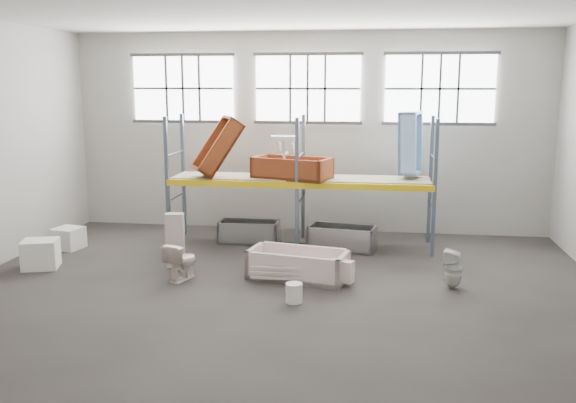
% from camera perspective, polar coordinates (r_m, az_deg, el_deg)
% --- Properties ---
extents(floor, '(12.00, 10.00, 0.10)m').
position_cam_1_polar(floor, '(11.36, -1.09, -8.63)').
color(floor, '#413C38').
rests_on(floor, ground).
extents(ceiling, '(12.00, 10.00, 0.10)m').
position_cam_1_polar(ceiling, '(10.79, -1.19, 17.83)').
color(ceiling, silver).
rests_on(ceiling, ground).
extents(wall_back, '(12.00, 0.10, 5.00)m').
position_cam_1_polar(wall_back, '(15.76, 1.85, 6.35)').
color(wall_back, '#A5A298').
rests_on(wall_back, ground).
extents(wall_front, '(12.00, 0.10, 5.00)m').
position_cam_1_polar(wall_front, '(5.92, -9.08, -1.41)').
color(wall_front, '#9E9A92').
rests_on(wall_front, ground).
extents(window_left, '(2.60, 0.04, 1.60)m').
position_cam_1_polar(window_left, '(16.27, -9.62, 10.23)').
color(window_left, white).
rests_on(window_left, wall_back).
extents(window_mid, '(2.60, 0.04, 1.60)m').
position_cam_1_polar(window_mid, '(15.60, 1.83, 10.35)').
color(window_mid, white).
rests_on(window_mid, wall_back).
extents(window_right, '(2.60, 0.04, 1.60)m').
position_cam_1_polar(window_right, '(15.58, 13.80, 10.05)').
color(window_right, white).
rests_on(window_right, wall_back).
extents(rack_upright_la, '(0.08, 0.08, 3.00)m').
position_cam_1_polar(rack_upright_la, '(14.45, -11.06, 1.75)').
color(rack_upright_la, slate).
rests_on(rack_upright_la, floor).
extents(rack_upright_lb, '(0.08, 0.08, 3.00)m').
position_cam_1_polar(rack_upright_lb, '(15.58, -9.61, 2.45)').
color(rack_upright_lb, slate).
rests_on(rack_upright_lb, floor).
extents(rack_upright_ma, '(0.08, 0.08, 3.00)m').
position_cam_1_polar(rack_upright_ma, '(13.76, 0.83, 1.50)').
color(rack_upright_ma, slate).
rests_on(rack_upright_ma, floor).
extents(rack_upright_mb, '(0.08, 0.08, 3.00)m').
position_cam_1_polar(rack_upright_mb, '(14.94, 1.42, 2.24)').
color(rack_upright_mb, slate).
rests_on(rack_upright_mb, floor).
extents(rack_upright_ra, '(0.08, 0.08, 3.00)m').
position_cam_1_polar(rack_upright_ra, '(13.71, 13.37, 1.17)').
color(rack_upright_ra, slate).
rests_on(rack_upright_ra, floor).
extents(rack_upright_rb, '(0.08, 0.08, 3.00)m').
position_cam_1_polar(rack_upright_rb, '(14.89, 12.97, 1.94)').
color(rack_upright_rb, slate).
rests_on(rack_upright_rb, floor).
extents(rack_beam_front, '(6.00, 0.10, 0.14)m').
position_cam_1_polar(rack_beam_front, '(13.76, 0.83, 1.50)').
color(rack_beam_front, yellow).
rests_on(rack_beam_front, floor).
extents(rack_beam_back, '(6.00, 0.10, 0.14)m').
position_cam_1_polar(rack_beam_back, '(14.94, 1.42, 2.24)').
color(rack_beam_back, yellow).
rests_on(rack_beam_back, floor).
extents(shelf_deck, '(5.90, 1.10, 0.03)m').
position_cam_1_polar(shelf_deck, '(14.34, 1.14, 2.20)').
color(shelf_deck, gray).
rests_on(shelf_deck, floor).
extents(wet_patch, '(1.80, 1.80, 0.00)m').
position_cam_1_polar(wet_patch, '(13.89, 0.71, -4.74)').
color(wet_patch, black).
rests_on(wet_patch, floor).
extents(bathtub_beige, '(2.03, 1.24, 0.56)m').
position_cam_1_polar(bathtub_beige, '(12.08, 0.94, -5.79)').
color(bathtub_beige, beige).
rests_on(bathtub_beige, floor).
extents(cistern_spare, '(0.47, 0.35, 0.41)m').
position_cam_1_polar(cistern_spare, '(11.70, 5.01, -6.38)').
color(cistern_spare, beige).
rests_on(cistern_spare, bathtub_beige).
extents(sink_in_tub, '(0.54, 0.54, 0.16)m').
position_cam_1_polar(sink_in_tub, '(11.92, 0.41, -6.61)').
color(sink_in_tub, beige).
rests_on(sink_in_tub, bathtub_beige).
extents(toilet_beige, '(0.61, 0.81, 0.73)m').
position_cam_1_polar(toilet_beige, '(12.16, -9.79, -5.41)').
color(toilet_beige, silver).
rests_on(toilet_beige, floor).
extents(cistern_tall, '(0.39, 0.28, 1.13)m').
position_cam_1_polar(cistern_tall, '(12.94, -10.35, -3.53)').
color(cistern_tall, beige).
rests_on(cistern_tall, floor).
extents(toilet_white, '(0.42, 0.42, 0.74)m').
position_cam_1_polar(toilet_white, '(11.87, 14.97, -6.02)').
color(toilet_white, silver).
rests_on(toilet_white, floor).
extents(steel_tub_left, '(1.43, 0.69, 0.52)m').
position_cam_1_polar(steel_tub_left, '(14.77, -3.59, -2.78)').
color(steel_tub_left, '#9DA1A4').
rests_on(steel_tub_left, floor).
extents(steel_tub_right, '(1.59, 0.92, 0.55)m').
position_cam_1_polar(steel_tub_right, '(14.14, 4.99, -3.36)').
color(steel_tub_right, '#A3A5AA').
rests_on(steel_tub_right, floor).
extents(rust_tub_flat, '(1.93, 1.33, 0.49)m').
position_cam_1_polar(rust_tub_flat, '(14.19, 0.36, 3.09)').
color(rust_tub_flat, '#86340D').
rests_on(rust_tub_flat, shelf_deck).
extents(rust_tub_tilted, '(1.33, 1.17, 1.40)m').
position_cam_1_polar(rust_tub_tilted, '(14.41, -6.49, 5.04)').
color(rust_tub_tilted, maroon).
rests_on(rust_tub_tilted, shelf_deck).
extents(sink_on_shelf, '(0.66, 0.55, 0.54)m').
position_cam_1_polar(sink_on_shelf, '(13.94, -0.36, 4.09)').
color(sink_on_shelf, white).
rests_on(sink_on_shelf, rust_tub_flat).
extents(blue_tub_upright, '(0.62, 0.77, 1.43)m').
position_cam_1_polar(blue_tub_upright, '(14.36, 11.20, 5.29)').
color(blue_tub_upright, '#8CBEEA').
rests_on(blue_tub_upright, shelf_deck).
extents(bucket, '(0.29, 0.29, 0.34)m').
position_cam_1_polar(bucket, '(10.81, 0.56, -8.42)').
color(bucket, white).
rests_on(bucket, floor).
extents(carton_near, '(0.83, 0.76, 0.59)m').
position_cam_1_polar(carton_near, '(13.69, -21.81, -4.51)').
color(carton_near, white).
rests_on(carton_near, floor).
extents(carton_far, '(0.69, 0.69, 0.48)m').
position_cam_1_polar(carton_far, '(15.06, -19.57, -3.20)').
color(carton_far, silver).
rests_on(carton_far, floor).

